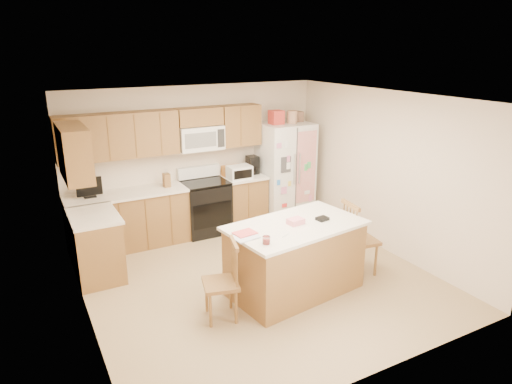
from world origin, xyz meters
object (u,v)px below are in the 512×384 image
island (295,258)px  windsor_chair_left (223,283)px  refrigerator (285,171)px  stove (205,206)px  windsor_chair_back (266,244)px  windsor_chair_right (358,240)px

island → windsor_chair_left: island is taller
refrigerator → windsor_chair_left: (-2.40, -2.50, -0.46)m
refrigerator → island: 2.74m
stove → windsor_chair_left: 2.69m
stove → refrigerator: refrigerator is taller
windsor_chair_back → windsor_chair_right: (1.13, -0.65, 0.08)m
windsor_chair_left → windsor_chair_back: (1.03, 0.80, -0.04)m
island → windsor_chair_left: bearing=-173.4°
stove → windsor_chair_right: size_ratio=1.06×
refrigerator → windsor_chair_right: bearing=-95.7°
island → windsor_chair_left: 1.10m
island → windsor_chair_right: bearing=0.9°
stove → windsor_chair_right: stove is taller
windsor_chair_left → windsor_chair_right: 2.17m
island → windsor_chair_back: 0.68m
windsor_chair_left → island: bearing=6.6°
refrigerator → windsor_chair_back: (-1.37, -1.70, -0.50)m
refrigerator → windsor_chair_left: size_ratio=2.09×
windsor_chair_left → windsor_chair_right: size_ratio=0.91×
refrigerator → windsor_chair_right: size_ratio=1.91×
refrigerator → windsor_chair_left: bearing=-133.8°
stove → windsor_chair_right: bearing=-61.1°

